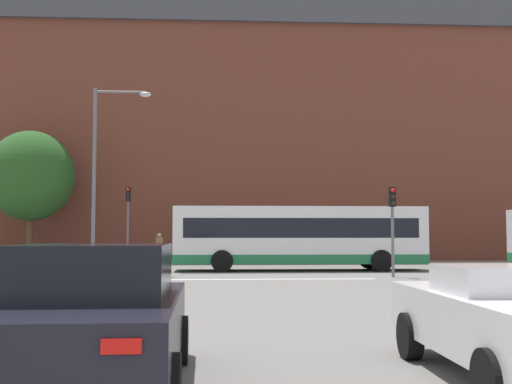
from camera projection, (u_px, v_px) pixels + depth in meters
The scene contains 12 objects.
stop_line_strip at pixel (249, 279), 24.39m from camera, with size 9.68×0.30×0.01m, color silver.
far_pavement at pixel (239, 263), 37.55m from camera, with size 70.76×2.50×0.01m, color #A09B91.
brick_civic_building at pixel (240, 139), 48.32m from camera, with size 45.02×14.59×23.23m.
car_saloon_left at pixel (92, 317), 7.15m from camera, with size 2.16×4.39×1.61m.
bus_crossing_lead at pixel (299, 236), 30.40m from camera, with size 11.77×2.73×3.00m.
traffic_light_far_left at pixel (128, 213), 36.44m from camera, with size 0.26×0.31×4.38m.
traffic_light_near_right at pixel (393, 216), 25.80m from camera, with size 0.26×0.31×3.63m.
street_lamp_junction at pixel (104, 160), 28.02m from camera, with size 2.52×0.36×8.13m.
pedestrian_waiting at pixel (374, 246), 37.23m from camera, with size 0.45×0.41×1.77m.
pedestrian_walking_east at pixel (358, 247), 37.37m from camera, with size 0.25×0.41×1.65m.
pedestrian_walking_west at pixel (159, 246), 37.52m from camera, with size 0.40×0.25×1.77m.
tree_by_building at pixel (31, 176), 37.52m from camera, with size 5.02×5.02×7.77m.
Camera 1 is at (-1.15, -2.42, 1.73)m, focal length 45.00 mm.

